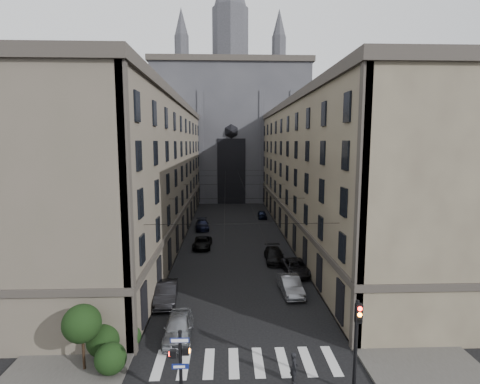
{
  "coord_description": "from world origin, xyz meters",
  "views": [
    {
      "loc": [
        -1.16,
        -16.12,
        13.32
      ],
      "look_at": [
        -0.12,
        11.64,
        9.58
      ],
      "focal_mm": 28.0,
      "sensor_mm": 36.0,
      "label": 1
    }
  ],
  "objects": [
    {
      "name": "car_left_midnear",
      "position": [
        -6.2,
        13.84,
        0.82
      ],
      "size": [
        2.12,
        5.08,
        1.63
      ],
      "primitive_type": "imported",
      "rotation": [
        0.0,
        0.0,
        0.08
      ],
      "color": "black",
      "rests_on": "ground"
    },
    {
      "name": "car_left_far",
      "position": [
        -4.84,
        39.98,
        0.71
      ],
      "size": [
        2.46,
        5.04,
        1.41
      ],
      "primitive_type": "imported",
      "rotation": [
        0.0,
        0.0,
        0.1
      ],
      "color": "black",
      "rests_on": "ground"
    },
    {
      "name": "car_right_midnear",
      "position": [
        5.85,
        20.18,
        0.7
      ],
      "size": [
        2.58,
        5.17,
        1.41
      ],
      "primitive_type": "imported",
      "rotation": [
        0.0,
        0.0,
        0.05
      ],
      "color": "black",
      "rests_on": "ground"
    },
    {
      "name": "zebra_crossing",
      "position": [
        0.0,
        5.0,
        0.01
      ],
      "size": [
        11.0,
        3.2,
        0.01
      ],
      "primitive_type": "cube",
      "color": "beige",
      "rests_on": "ground"
    },
    {
      "name": "building_right",
      "position": [
        13.44,
        36.0,
        9.34
      ],
      "size": [
        13.6,
        60.6,
        18.85
      ],
      "color": "brown",
      "rests_on": "ground"
    },
    {
      "name": "car_left_near",
      "position": [
        -4.46,
        8.0,
        0.8
      ],
      "size": [
        2.01,
        4.74,
        1.6
      ],
      "primitive_type": "imported",
      "rotation": [
        0.0,
        0.0,
        0.03
      ],
      "color": "gray",
      "rests_on": "ground"
    },
    {
      "name": "car_right_midfar",
      "position": [
        4.2,
        24.17,
        0.73
      ],
      "size": [
        2.11,
        5.07,
        1.46
      ],
      "primitive_type": "imported",
      "rotation": [
        0.0,
        0.0,
        -0.01
      ],
      "color": "black",
      "rests_on": "ground"
    },
    {
      "name": "car_right_far",
      "position": [
        5.14,
        48.05,
        0.64
      ],
      "size": [
        1.62,
        3.81,
        1.28
      ],
      "primitive_type": "imported",
      "rotation": [
        0.0,
        0.0,
        -0.03
      ],
      "color": "black",
      "rests_on": "ground"
    },
    {
      "name": "sidewalk_right",
      "position": [
        10.5,
        36.0,
        0.07
      ],
      "size": [
        7.0,
        80.0,
        0.15
      ],
      "primitive_type": "cube",
      "color": "#383533",
      "rests_on": "ground"
    },
    {
      "name": "building_left",
      "position": [
        -13.44,
        36.0,
        9.34
      ],
      "size": [
        13.6,
        60.6,
        18.85
      ],
      "color": "#534D40",
      "rests_on": "ground"
    },
    {
      "name": "car_left_midfar",
      "position": [
        -4.2,
        29.97,
        0.66
      ],
      "size": [
        2.35,
        4.83,
        1.32
      ],
      "primitive_type": "imported",
      "rotation": [
        0.0,
        0.0,
        -0.03
      ],
      "color": "black",
      "rests_on": "ground"
    },
    {
      "name": "gothic_tower",
      "position": [
        0.0,
        74.96,
        17.8
      ],
      "size": [
        35.0,
        23.0,
        58.0
      ],
      "color": "#2D2D33",
      "rests_on": "ground"
    },
    {
      "name": "pedestrian",
      "position": [
        2.55,
        3.0,
        0.89
      ],
      "size": [
        0.45,
        0.67,
        1.79
      ],
      "primitive_type": "imported",
      "rotation": [
        0.0,
        0.0,
        1.61
      ],
      "color": "black",
      "rests_on": "ground"
    },
    {
      "name": "sidewalk_left",
      "position": [
        -10.5,
        36.0,
        0.07
      ],
      "size": [
        7.0,
        80.0,
        0.15
      ],
      "primitive_type": "cube",
      "color": "#383533",
      "rests_on": "ground"
    },
    {
      "name": "tram_wires",
      "position": [
        0.0,
        35.63,
        7.25
      ],
      "size": [
        14.0,
        60.0,
        0.43
      ],
      "color": "black",
      "rests_on": "ground"
    },
    {
      "name": "pedestrian_signal_left",
      "position": [
        -3.51,
        1.5,
        2.32
      ],
      "size": [
        1.02,
        0.38,
        4.0
      ],
      "color": "black",
      "rests_on": "ground"
    },
    {
      "name": "traffic_light_right",
      "position": [
        5.6,
        1.92,
        3.29
      ],
      "size": [
        0.34,
        0.5,
        5.2
      ],
      "color": "black",
      "rests_on": "ground"
    },
    {
      "name": "shrub_cluster",
      "position": [
        -8.72,
        5.01,
        1.8
      ],
      "size": [
        3.9,
        4.4,
        3.9
      ],
      "color": "black",
      "rests_on": "sidewalk_left"
    },
    {
      "name": "car_right_near",
      "position": [
        4.47,
        15.23,
        0.77
      ],
      "size": [
        1.88,
        4.75,
        1.54
      ],
      "primitive_type": "imported",
      "rotation": [
        0.0,
        0.0,
        0.06
      ],
      "color": "slate",
      "rests_on": "ground"
    }
  ]
}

